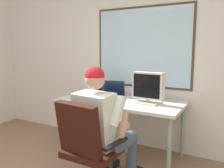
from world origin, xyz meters
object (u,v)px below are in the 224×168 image
at_px(desk, 120,105).
at_px(crt_monitor, 148,87).
at_px(office_chair, 87,144).
at_px(person_seated, 103,125).
at_px(wine_glass, 93,93).
at_px(cd_case, 84,99).
at_px(desk_speaker, 99,89).
at_px(laptop, 111,93).

xyz_separation_m(desk, crt_monitor, (0.38, 0.00, 0.27)).
xyz_separation_m(office_chair, crt_monitor, (0.21, 1.01, 0.40)).
xyz_separation_m(person_seated, wine_glass, (-0.47, 0.55, 0.19)).
relative_size(crt_monitor, cd_case, 2.24).
xyz_separation_m(person_seated, crt_monitor, (0.18, 0.77, 0.29)).
height_order(office_chair, wine_glass, office_chair).
bearing_deg(crt_monitor, desk_speaker, 168.76).
bearing_deg(desk_speaker, cd_case, -92.53).
relative_size(office_chair, cd_case, 5.49).
bearing_deg(office_chair, wine_glass, 119.64).
bearing_deg(crt_monitor, laptop, 171.18).
bearing_deg(wine_glass, laptop, 73.01).
height_order(laptop, wine_glass, laptop).
distance_m(desk, desk_speaker, 0.49).
bearing_deg(cd_case, office_chair, -53.10).
bearing_deg(desk_speaker, crt_monitor, -11.24).
relative_size(wine_glass, cd_case, 0.84).
bearing_deg(desk_speaker, office_chair, -62.65).
xyz_separation_m(desk, wine_glass, (-0.28, -0.22, 0.17)).
xyz_separation_m(desk, desk_speaker, (-0.44, 0.17, 0.15)).
height_order(office_chair, desk_speaker, office_chair).
relative_size(person_seated, wine_glass, 8.59).
bearing_deg(laptop, wine_glass, -106.99).
xyz_separation_m(wine_glass, desk_speaker, (-0.16, 0.38, -0.02)).
bearing_deg(laptop, person_seated, -66.02).
relative_size(office_chair, wine_glass, 6.56).
bearing_deg(desk_speaker, laptop, -16.49).
relative_size(office_chair, laptop, 2.41).
height_order(laptop, cd_case, laptop).
xyz_separation_m(desk_speaker, cd_case, (-0.02, -0.34, -0.08)).
xyz_separation_m(desk, laptop, (-0.19, 0.09, 0.12)).
height_order(desk, crt_monitor, crt_monitor).
distance_m(laptop, cd_case, 0.38).
height_order(person_seated, wine_glass, person_seated).
relative_size(person_seated, desk_speaker, 7.42).
relative_size(desk_speaker, cd_case, 0.97).
bearing_deg(crt_monitor, cd_case, -167.63).
height_order(desk, cd_case, cd_case).
height_order(crt_monitor, laptop, crt_monitor).
bearing_deg(crt_monitor, desk, -179.30).
height_order(office_chair, crt_monitor, crt_monitor).
distance_m(person_seated, crt_monitor, 0.84).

